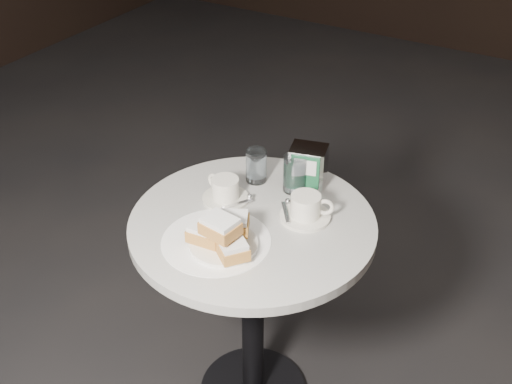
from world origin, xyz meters
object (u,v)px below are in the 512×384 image
object	(u,v)px
water_glass_right	(295,174)
napkin_dispenser	(308,166)
cafe_table	(253,274)
coffee_cup_right	(306,208)
beignet_plate	(223,236)
water_glass_left	(256,166)
coffee_cup_left	(225,191)

from	to	relation	value
water_glass_right	napkin_dispenser	distance (m)	0.05
cafe_table	water_glass_right	world-z (taller)	water_glass_right
water_glass_right	coffee_cup_right	bearing A→B (deg)	-49.75
cafe_table	coffee_cup_right	size ratio (longest dim) A/B	3.97
beignet_plate	coffee_cup_right	size ratio (longest dim) A/B	1.17
coffee_cup_right	napkin_dispenser	bearing A→B (deg)	93.95
coffee_cup_right	water_glass_left	world-z (taller)	water_glass_left
cafe_table	water_glass_right	bearing A→B (deg)	81.77
beignet_plate	napkin_dispenser	bearing A→B (deg)	82.92
water_glass_left	water_glass_right	bearing A→B (deg)	5.96
beignet_plate	coffee_cup_left	size ratio (longest dim) A/B	1.28
cafe_table	coffee_cup_right	distance (m)	0.28
cafe_table	beignet_plate	distance (m)	0.28
beignet_plate	water_glass_left	world-z (taller)	beignet_plate
napkin_dispenser	water_glass_right	bearing A→B (deg)	-124.86
beignet_plate	water_glass_left	size ratio (longest dim) A/B	2.12
water_glass_left	napkin_dispenser	world-z (taller)	napkin_dispenser
water_glass_left	water_glass_right	size ratio (longest dim) A/B	0.91
coffee_cup_right	beignet_plate	bearing A→B (deg)	-139.48
water_glass_left	napkin_dispenser	size ratio (longest dim) A/B	0.83
coffee_cup_left	water_glass_left	distance (m)	0.14
coffee_cup_left	water_glass_right	distance (m)	0.21
cafe_table	napkin_dispenser	xyz separation A→B (m)	(0.05, 0.25, 0.26)
beignet_plate	coffee_cup_left	bearing A→B (deg)	121.33
cafe_table	napkin_dispenser	distance (m)	0.36
coffee_cup_left	beignet_plate	bearing A→B (deg)	-41.73
beignet_plate	coffee_cup_left	distance (m)	0.23
cafe_table	coffee_cup_right	xyz separation A→B (m)	(0.12, 0.09, 0.23)
cafe_table	water_glass_left	bearing A→B (deg)	117.49
beignet_plate	napkin_dispenser	distance (m)	0.40
beignet_plate	water_glass_right	distance (m)	0.35
beignet_plate	coffee_cup_right	bearing A→B (deg)	61.88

